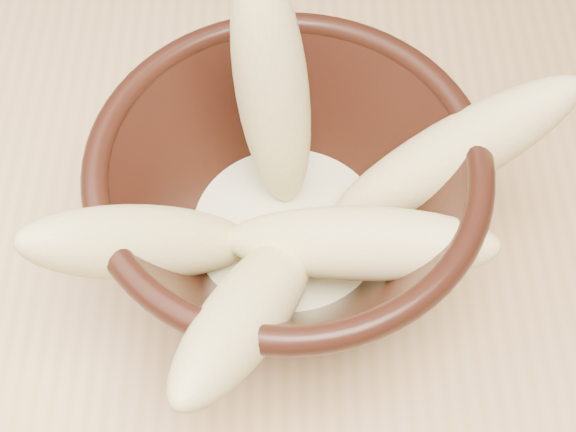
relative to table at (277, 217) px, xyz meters
The scene contains 8 objects.
table is the anchor object (origin of this frame).
bowl 0.17m from the table, 84.83° to the right, with size 0.22×0.22×0.12m.
milk_puddle 0.15m from the table, 84.83° to the right, with size 0.12×0.12×0.02m, color beige.
banana_upright 0.21m from the table, 90.44° to the right, with size 0.04×0.04×0.16m, color tan.
banana_left 0.22m from the table, 118.96° to the right, with size 0.04×0.04×0.15m, color tan.
banana_right 0.21m from the table, 35.35° to the right, with size 0.04×0.04×0.16m, color tan.
banana_across 0.21m from the table, 70.00° to the right, with size 0.04×0.04×0.15m, color tan.
banana_front 0.23m from the table, 94.13° to the right, with size 0.04×0.04×0.17m, color tan.
Camera 1 is at (0.01, -0.33, 1.20)m, focal length 50.00 mm.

